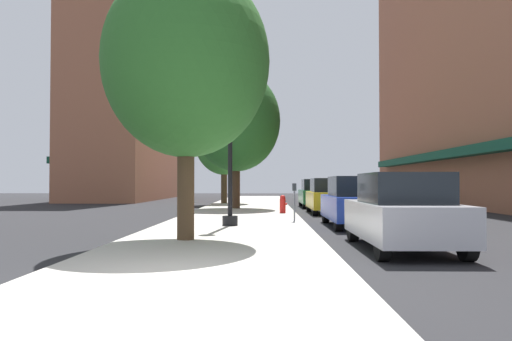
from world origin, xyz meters
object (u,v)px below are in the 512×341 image
Objects in this scene: car_silver at (402,213)px; fire_hydrant at (283,204)px; tree_mid at (236,121)px; car_green at (316,194)px; parking_meter_near at (294,197)px; car_blue at (355,202)px; tree_far at (186,62)px; car_yellow at (329,196)px; lamppost at (230,127)px; tree_near at (224,141)px.

fire_hydrant is at bearing 99.29° from car_silver.
tree_mid is 1.68× the size of car_green.
car_blue is (1.95, -0.85, -0.14)m from parking_meter_near.
tree_far reaches higher than car_blue.
car_yellow is 6.01m from car_green.
lamppost is 7.47× the size of fire_hydrant.
lamppost is at bearing -105.74° from fire_hydrant.
tree_mid is 16.54m from car_silver.
tree_far is 1.50× the size of car_blue.
tree_near reaches higher than car_yellow.
car_yellow is at bearing -58.38° from tree_near.
fire_hydrant is 0.18× the size of car_silver.
parking_meter_near is 0.20× the size of tree_far.
fire_hydrant is 0.11× the size of tree_mid.
car_blue is (5.66, -16.32, -3.37)m from tree_near.
tree_far is at bearing -116.56° from parking_meter_near.
fire_hydrant is 6.05m from car_blue.
tree_far is at bearing -87.71° from tree_near.
tree_near is at bearing 123.21° from car_yellow.
car_silver is at bearing -79.08° from fire_hydrant.
car_yellow is (1.95, 6.28, -0.14)m from parking_meter_near.
tree_near is 0.98× the size of tree_far.
car_silver reaches higher than parking_meter_near.
tree_mid is at bearing -79.92° from tree_near.
tree_far reaches higher than tree_near.
tree_far is 6.01m from car_silver.
car_silver is (4.49, -15.44, -3.87)m from tree_mid.
parking_meter_near is at bearing 40.55° from lamppost.
tree_far is at bearing -135.88° from car_blue.
car_yellow is (2.20, 1.49, 0.29)m from fire_hydrant.
tree_mid reaches higher than tree_near.
tree_mid reaches higher than lamppost.
car_blue is at bearing -68.70° from fire_hydrant.
car_blue is (0.00, 5.75, 0.00)m from car_silver.
parking_meter_near is 6.57m from car_yellow.
tree_mid reaches higher than car_yellow.
car_silver is at bearing -73.52° from parking_meter_near.
tree_near is 6.74m from tree_mid.
lamppost is at bearing -115.05° from car_yellow.
car_yellow is (4.05, 8.07, -2.39)m from lamppost.
tree_near is 1.47× the size of car_blue.
tree_mid is 14.59m from tree_far.
tree_far reaches higher than car_yellow.
car_blue is at bearing -70.86° from tree_near.
car_silver reaches higher than fire_hydrant.
tree_near is 0.87× the size of tree_mid.
lamppost reaches higher than car_silver.
parking_meter_near is 0.21× the size of tree_near.
fire_hydrant is at bearing -144.23° from car_yellow.
tree_mid is 6.46m from car_yellow.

